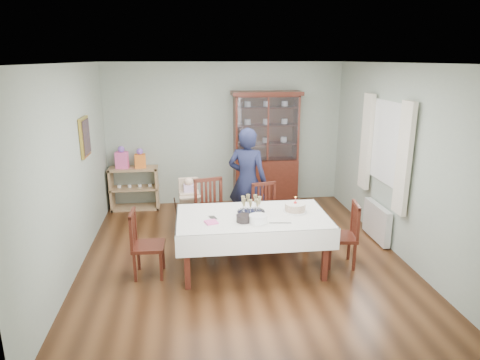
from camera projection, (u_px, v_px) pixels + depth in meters
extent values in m
plane|color=#593319|center=(242.00, 256.00, 6.20)|extent=(5.00, 5.00, 0.00)
plane|color=#9EAA99|center=(225.00, 134.00, 8.22)|extent=(4.50, 0.00, 4.50)
plane|color=#9EAA99|center=(71.00, 171.00, 5.56)|extent=(0.00, 5.00, 5.00)
plane|color=#9EAA99|center=(398.00, 161.00, 6.11)|extent=(0.00, 5.00, 5.00)
plane|color=white|center=(242.00, 63.00, 5.46)|extent=(5.00, 5.00, 0.00)
cube|color=#4A1C12|center=(252.00, 218.00, 5.65)|extent=(1.91, 1.07, 0.06)
cube|color=silver|center=(252.00, 216.00, 5.64)|extent=(2.01, 1.17, 0.01)
cube|color=#4A1C12|center=(265.00, 181.00, 8.33)|extent=(1.20, 0.45, 0.90)
cube|color=white|center=(268.00, 129.00, 7.86)|extent=(1.12, 0.01, 1.16)
cube|color=#4A1C12|center=(267.00, 93.00, 7.86)|extent=(1.30, 0.48, 0.07)
cube|color=tan|center=(136.00, 207.00, 8.16)|extent=(0.90, 0.38, 0.04)
cube|color=tan|center=(135.00, 188.00, 8.06)|extent=(0.90, 0.38, 0.03)
cube|color=tan|center=(133.00, 169.00, 7.95)|extent=(0.90, 0.38, 0.04)
cube|color=tan|center=(112.00, 189.00, 8.01)|extent=(0.04, 0.38, 0.80)
cube|color=tan|center=(157.00, 187.00, 8.11)|extent=(0.04, 0.38, 0.80)
cube|color=gold|center=(85.00, 137.00, 6.24)|extent=(0.04, 0.48, 0.58)
cube|color=white|center=(388.00, 143.00, 6.33)|extent=(0.04, 1.02, 1.22)
cube|color=silver|center=(404.00, 159.00, 5.76)|extent=(0.07, 0.30, 1.55)
cube|color=silver|center=(366.00, 142.00, 6.95)|extent=(0.07, 0.30, 1.55)
cube|color=white|center=(377.00, 222.00, 6.67)|extent=(0.10, 0.80, 0.55)
cube|color=#4A1C12|center=(213.00, 218.00, 6.36)|extent=(0.56, 0.56, 0.05)
cube|color=#4A1C12|center=(208.00, 196.00, 6.47)|extent=(0.44, 0.14, 0.55)
cube|color=#4A1C12|center=(268.00, 217.00, 6.52)|extent=(0.50, 0.50, 0.05)
cube|color=#4A1C12|center=(264.00, 198.00, 6.62)|extent=(0.39, 0.12, 0.49)
cube|color=#4A1C12|center=(149.00, 246.00, 5.54)|extent=(0.42, 0.42, 0.05)
cube|color=#4A1C12|center=(133.00, 229.00, 5.46)|extent=(0.05, 0.38, 0.47)
cube|color=#4A1C12|center=(340.00, 237.00, 5.83)|extent=(0.46, 0.46, 0.05)
cube|color=#4A1C12|center=(355.00, 220.00, 5.75)|extent=(0.09, 0.38, 0.47)
imported|color=#161932|center=(247.00, 181.00, 6.86)|extent=(0.74, 0.63, 1.73)
cube|color=tan|center=(189.00, 198.00, 6.84)|extent=(0.33, 0.30, 0.22)
cube|color=tan|center=(189.00, 187.00, 6.79)|extent=(0.31, 0.08, 0.26)
cube|color=tan|center=(189.00, 194.00, 6.82)|extent=(0.34, 0.17, 0.03)
cube|color=silver|center=(189.00, 190.00, 6.80)|extent=(0.17, 0.14, 0.16)
sphere|color=beige|center=(189.00, 182.00, 6.76)|extent=(0.14, 0.14, 0.14)
cylinder|color=silver|center=(251.00, 212.00, 5.73)|extent=(0.37, 0.37, 0.01)
torus|color=silver|center=(251.00, 212.00, 5.73)|extent=(0.37, 0.37, 0.01)
cylinder|color=white|center=(295.00, 211.00, 5.77)|extent=(0.32, 0.32, 0.02)
cylinder|color=brown|center=(295.00, 207.00, 5.76)|extent=(0.28, 0.28, 0.10)
cylinder|color=silver|center=(295.00, 203.00, 5.74)|extent=(0.28, 0.28, 0.01)
cylinder|color=#F24C4C|center=(295.00, 200.00, 5.73)|extent=(0.01, 0.01, 0.08)
sphere|color=yellow|center=(295.00, 197.00, 5.72)|extent=(0.02, 0.02, 0.02)
cylinder|color=black|center=(244.00, 218.00, 5.41)|extent=(0.25, 0.25, 0.09)
cylinder|color=white|center=(258.00, 219.00, 5.38)|extent=(0.28, 0.28, 0.10)
cube|color=#F85BA4|center=(211.00, 222.00, 5.38)|extent=(0.19, 0.19, 0.02)
cube|color=silver|center=(280.00, 223.00, 5.36)|extent=(0.28, 0.06, 0.01)
cube|color=#F85BA4|center=(122.00, 160.00, 7.86)|extent=(0.24, 0.16, 0.31)
sphere|color=#E533B2|center=(121.00, 149.00, 7.81)|extent=(0.12, 0.12, 0.12)
cube|color=orange|center=(140.00, 161.00, 7.91)|extent=(0.21, 0.15, 0.26)
sphere|color=#E533B2|center=(140.00, 152.00, 7.86)|extent=(0.12, 0.12, 0.12)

